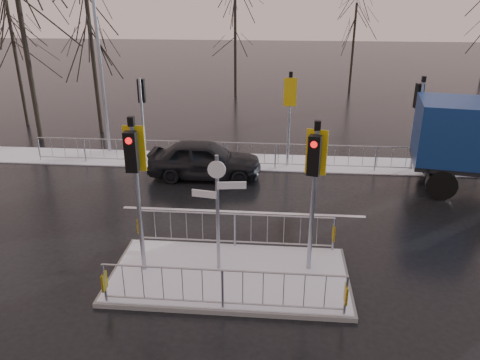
# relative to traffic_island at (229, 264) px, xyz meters

# --- Properties ---
(ground) EXTENTS (120.00, 120.00, 0.00)m
(ground) POSITION_rel_traffic_island_xyz_m (0.01, -0.01, -0.39)
(ground) COLOR black
(ground) RESTS_ON ground
(snow_verge) EXTENTS (30.00, 2.00, 0.04)m
(snow_verge) POSITION_rel_traffic_island_xyz_m (0.01, 8.59, -0.37)
(snow_verge) COLOR white
(snow_verge) RESTS_ON ground
(lane_markings) EXTENTS (8.00, 11.38, 0.01)m
(lane_markings) POSITION_rel_traffic_island_xyz_m (0.01, -0.34, -0.39)
(lane_markings) COLOR silver
(lane_markings) RESTS_ON ground
(traffic_island) EXTENTS (6.00, 3.04, 4.15)m
(traffic_island) POSITION_rel_traffic_island_xyz_m (0.00, 0.00, 0.00)
(traffic_island) COLOR slate
(traffic_island) RESTS_ON ground
(far_kerb_fixtures) EXTENTS (18.00, 0.65, 3.83)m
(far_kerb_fixtures) POSITION_rel_traffic_island_xyz_m (0.31, 8.08, 0.63)
(far_kerb_fixtures) COLOR #989DA6
(far_kerb_fixtures) RESTS_ON ground
(car_far_lane) EXTENTS (4.34, 1.78, 1.47)m
(car_far_lane) POSITION_rel_traffic_island_xyz_m (-1.68, 6.74, 0.35)
(car_far_lane) COLOR black
(car_far_lane) RESTS_ON ground
(flatbed_truck) EXTENTS (7.32, 3.68, 3.24)m
(flatbed_truck) POSITION_rel_traffic_island_xyz_m (8.07, 6.37, 1.33)
(flatbed_truck) COLOR black
(flatbed_truck) RESTS_ON ground
(tree_near_a) EXTENTS (4.75, 4.75, 8.97)m
(tree_near_a) POSITION_rel_traffic_island_xyz_m (-10.49, 10.99, 5.72)
(tree_near_a) COLOR black
(tree_near_a) RESTS_ON ground
(tree_near_b) EXTENTS (4.00, 4.00, 7.55)m
(tree_near_b) POSITION_rel_traffic_island_xyz_m (-7.99, 12.49, 4.76)
(tree_near_b) COLOR black
(tree_near_b) RESTS_ON ground
(tree_near_c) EXTENTS (3.50, 3.50, 6.61)m
(tree_near_c) POSITION_rel_traffic_island_xyz_m (-12.49, 13.49, 4.11)
(tree_near_c) COLOR black
(tree_near_c) RESTS_ON ground
(tree_far_a) EXTENTS (3.75, 3.75, 7.08)m
(tree_far_a) POSITION_rel_traffic_island_xyz_m (-1.99, 21.99, 4.43)
(tree_far_a) COLOR black
(tree_far_a) RESTS_ON ground
(tree_far_b) EXTENTS (3.25, 3.25, 6.14)m
(tree_far_b) POSITION_rel_traffic_island_xyz_m (6.01, 23.99, 3.79)
(tree_far_b) COLOR black
(tree_far_b) RESTS_ON ground
(street_lamp_left) EXTENTS (1.25, 0.18, 8.20)m
(street_lamp_left) POSITION_rel_traffic_island_xyz_m (-6.42, 9.49, 4.10)
(street_lamp_left) COLOR #989DA6
(street_lamp_left) RESTS_ON ground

